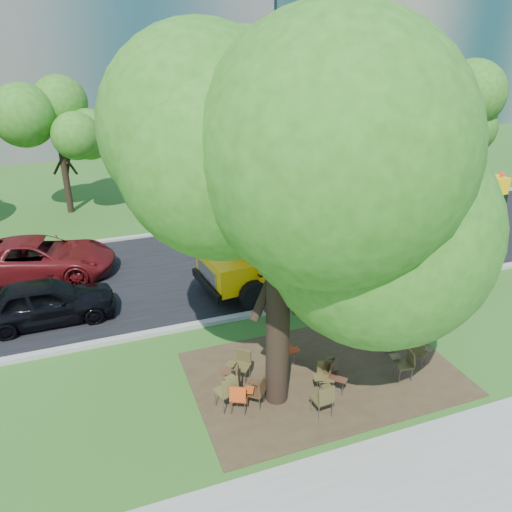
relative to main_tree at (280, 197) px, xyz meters
name	(u,v)px	position (x,y,z in m)	size (l,w,h in m)	color
ground	(283,371)	(0.58, 0.96, -5.27)	(160.00, 160.00, 0.00)	#2A561B
dirt_patch	(324,373)	(1.58, 0.46, -5.25)	(7.00, 4.50, 0.03)	#382819
asphalt_road	(212,267)	(0.58, 7.96, -5.25)	(80.00, 8.00, 0.04)	black
kerb_near	(246,315)	(0.58, 3.96, -5.20)	(80.00, 0.25, 0.14)	gray
kerb_far	(188,231)	(0.58, 12.06, -5.20)	(80.00, 0.25, 0.14)	gray
bg_tree_2	(58,129)	(-4.42, 16.96, -1.05)	(4.80, 4.80, 6.62)	black
bg_tree_3	(321,104)	(8.58, 14.96, -0.24)	(5.60, 5.60, 7.84)	black
bg_tree_4	(456,112)	(16.58, 13.96, -0.92)	(5.00, 5.00, 6.85)	black
main_tree	(280,197)	(0.00, 0.00, 0.00)	(7.20, 7.20, 8.88)	black
school_bus	(373,221)	(6.57, 6.23, -3.48)	(12.82, 4.08, 3.08)	#FFB408
chair_0	(228,389)	(-1.23, 0.06, -4.67)	(0.66, 0.71, 0.97)	brown
chair_1	(240,395)	(-1.02, -0.17, -4.75)	(0.70, 0.55, 0.84)	#B73E13
chair_2	(258,390)	(-0.53, -0.10, -4.77)	(0.55, 0.69, 0.81)	#3F2916
chair_3	(324,373)	(1.26, -0.11, -4.75)	(0.64, 0.50, 0.83)	brown
chair_4	(324,397)	(0.81, -0.97, -4.69)	(0.61, 0.58, 0.93)	#423A1C
chair_5	(337,374)	(1.53, -0.25, -4.74)	(0.58, 0.74, 0.86)	#442718
chair_6	(405,361)	(3.47, -0.41, -4.73)	(0.51, 0.63, 0.87)	#4B4120
chair_7	(419,351)	(4.16, -0.09, -4.79)	(0.65, 0.52, 0.77)	#473E1E
chair_8	(233,379)	(-0.99, 0.44, -4.72)	(0.56, 0.71, 0.88)	#4E2C1B
chair_9	(241,363)	(-0.57, 1.03, -4.74)	(0.73, 0.58, 0.86)	#4A4220
chair_10	(284,347)	(0.74, 1.24, -4.71)	(0.53, 0.63, 0.90)	#BE3714
chair_11	(329,367)	(1.48, 0.09, -4.74)	(0.57, 0.56, 0.85)	#41391C
chair_12	(389,335)	(3.79, 0.80, -4.75)	(0.53, 0.68, 0.84)	#402A16
black_car	(45,301)	(-5.38, 5.91, -4.55)	(1.70, 4.23, 1.44)	black
bg_car_red	(40,258)	(-5.63, 9.46, -4.52)	(2.49, 5.40, 1.50)	#540E10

